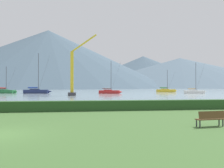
% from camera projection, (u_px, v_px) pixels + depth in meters
% --- Properties ---
extents(harbor_water, '(320.00, 246.00, 0.00)m').
position_uv_depth(harbor_water, '(72.00, 90.00, 147.27)').
color(harbor_water, '#8C9EA3').
rests_on(harbor_water, ground_plane).
extents(hedge_line, '(80.00, 1.20, 0.99)m').
position_uv_depth(hedge_line, '(35.00, 106.00, 22.50)').
color(hedge_line, '#284C23').
rests_on(hedge_line, ground_plane).
extents(sailboat_slip_0, '(7.88, 4.01, 10.67)m').
position_uv_depth(sailboat_slip_0, '(110.00, 92.00, 76.77)').
color(sailboat_slip_0, red).
rests_on(sailboat_slip_0, harbor_water).
extents(sailboat_slip_1, '(7.49, 2.90, 10.43)m').
position_uv_depth(sailboat_slip_1, '(195.00, 91.00, 78.69)').
color(sailboat_slip_1, white).
rests_on(sailboat_slip_1, harbor_water).
extents(sailboat_slip_3, '(8.46, 2.71, 9.06)m').
position_uv_depth(sailboat_slip_3, '(166.00, 90.00, 95.02)').
color(sailboat_slip_3, gold).
rests_on(sailboat_slip_3, harbor_water).
extents(sailboat_slip_4, '(9.21, 3.10, 13.51)m').
position_uv_depth(sailboat_slip_4, '(37.00, 91.00, 78.28)').
color(sailboat_slip_4, navy).
rests_on(sailboat_slip_4, harbor_water).
extents(sailboat_slip_5, '(8.48, 4.37, 9.08)m').
position_uv_depth(sailboat_slip_5, '(5.00, 91.00, 78.91)').
color(sailboat_slip_5, '#236B38').
rests_on(sailboat_slip_5, harbor_water).
extents(park_bench_near_path, '(1.79, 0.67, 0.95)m').
position_uv_depth(park_bench_near_path, '(211.00, 118.00, 14.04)').
color(park_bench_near_path, brown).
rests_on(park_bench_near_path, ground_plane).
extents(dock_crane, '(7.35, 2.00, 16.05)m').
position_uv_depth(dock_crane, '(73.00, 76.00, 60.30)').
color(dock_crane, '#333338').
rests_on(dock_crane, ground_plane).
extents(distant_hill_west_ridge, '(278.16, 278.16, 58.52)m').
position_uv_depth(distant_hill_west_ridge, '(143.00, 72.00, 437.78)').
color(distant_hill_west_ridge, '#425666').
rests_on(distant_hill_west_ridge, ground_plane).
extents(distant_hill_central_peak, '(320.61, 320.61, 77.28)m').
position_uv_depth(distant_hill_central_peak, '(48.00, 59.00, 312.50)').
color(distant_hill_central_peak, '#425666').
rests_on(distant_hill_central_peak, ground_plane).
extents(distant_hill_east_ridge, '(262.64, 262.64, 55.58)m').
position_uv_depth(distant_hill_east_ridge, '(72.00, 71.00, 398.34)').
color(distant_hill_east_ridge, '#425666').
rests_on(distant_hill_east_ridge, ground_plane).
extents(distant_hill_far_shoulder, '(337.67, 337.67, 47.52)m').
position_uv_depth(distant_hill_far_shoulder, '(180.00, 73.00, 375.00)').
color(distant_hill_far_shoulder, '#4C6070').
rests_on(distant_hill_far_shoulder, ground_plane).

